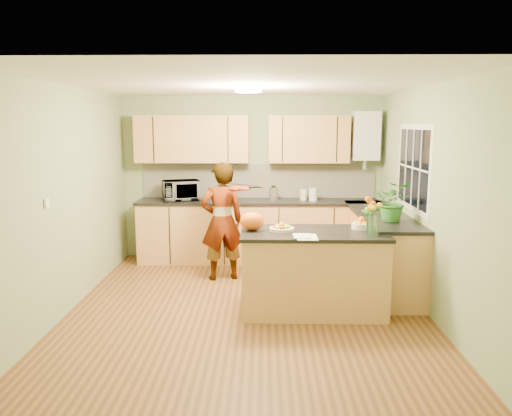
{
  "coord_description": "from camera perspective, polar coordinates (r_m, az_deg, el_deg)",
  "views": [
    {
      "loc": [
        0.18,
        -5.47,
        2.08
      ],
      "look_at": [
        0.09,
        0.5,
        1.07
      ],
      "focal_mm": 35.0,
      "sensor_mm": 36.0,
      "label": 1
    }
  ],
  "objects": [
    {
      "name": "floor",
      "position": [
        5.85,
        -0.94,
        -11.17
      ],
      "size": [
        4.5,
        4.5,
        0.0
      ],
      "primitive_type": "plane",
      "color": "#543518",
      "rests_on": "ground"
    },
    {
      "name": "ceiling",
      "position": [
        5.49,
        -1.01,
        14.02
      ],
      "size": [
        4.0,
        4.5,
        0.02
      ],
      "primitive_type": "cube",
      "color": "white",
      "rests_on": "wall_back"
    },
    {
      "name": "wall_back",
      "position": [
        7.77,
        -0.42,
        3.49
      ],
      "size": [
        4.0,
        0.02,
        2.5
      ],
      "primitive_type": "cube",
      "color": "gray",
      "rests_on": "floor"
    },
    {
      "name": "wall_front",
      "position": [
        3.33,
        -2.26,
        -4.77
      ],
      "size": [
        4.0,
        0.02,
        2.5
      ],
      "primitive_type": "cube",
      "color": "gray",
      "rests_on": "floor"
    },
    {
      "name": "wall_left",
      "position": [
        5.95,
        -20.61,
        1.0
      ],
      "size": [
        0.02,
        4.5,
        2.5
      ],
      "primitive_type": "cube",
      "color": "gray",
      "rests_on": "floor"
    },
    {
      "name": "wall_right",
      "position": [
        5.82,
        19.1,
        0.91
      ],
      "size": [
        0.02,
        4.5,
        2.5
      ],
      "primitive_type": "cube",
      "color": "gray",
      "rests_on": "floor"
    },
    {
      "name": "back_counter",
      "position": [
        7.59,
        0.29,
        -2.61
      ],
      "size": [
        3.64,
        0.62,
        0.94
      ],
      "color": "tan",
      "rests_on": "floor"
    },
    {
      "name": "right_counter",
      "position": [
        6.7,
        14.04,
        -4.57
      ],
      "size": [
        0.62,
        2.24,
        0.94
      ],
      "color": "tan",
      "rests_on": "floor"
    },
    {
      "name": "splashback",
      "position": [
        7.76,
        0.31,
        3.11
      ],
      "size": [
        3.6,
        0.02,
        0.52
      ],
      "primitive_type": "cube",
      "color": "silver",
      "rests_on": "back_counter"
    },
    {
      "name": "upper_cabinets",
      "position": [
        7.56,
        -1.8,
        7.88
      ],
      "size": [
        3.2,
        0.34,
        0.7
      ],
      "color": "tan",
      "rests_on": "wall_back"
    },
    {
      "name": "boiler",
      "position": [
        7.71,
        12.4,
        8.04
      ],
      "size": [
        0.4,
        0.3,
        0.86
      ],
      "color": "white",
      "rests_on": "wall_back"
    },
    {
      "name": "window_right",
      "position": [
        6.36,
        17.52,
        4.41
      ],
      "size": [
        0.01,
        1.3,
        1.05
      ],
      "color": "white",
      "rests_on": "wall_right"
    },
    {
      "name": "light_switch",
      "position": [
        5.39,
        -22.81,
        0.56
      ],
      "size": [
        0.02,
        0.09,
        0.09
      ],
      "primitive_type": "cube",
      "color": "white",
      "rests_on": "wall_left"
    },
    {
      "name": "ceiling_lamp",
      "position": [
        5.79,
        -0.91,
        13.41
      ],
      "size": [
        0.3,
        0.3,
        0.07
      ],
      "color": "#FFEABF",
      "rests_on": "ceiling"
    },
    {
      "name": "peninsula_island",
      "position": [
        5.62,
        6.51,
        -7.21
      ],
      "size": [
        1.59,
        0.82,
        0.91
      ],
      "color": "tan",
      "rests_on": "floor"
    },
    {
      "name": "fruit_dish",
      "position": [
        5.47,
        2.96,
        -2.27
      ],
      "size": [
        0.27,
        0.27,
        0.1
      ],
      "color": "beige",
      "rests_on": "peninsula_island"
    },
    {
      "name": "orange_bowl",
      "position": [
        5.72,
        11.96,
        -1.79
      ],
      "size": [
        0.22,
        0.22,
        0.13
      ],
      "color": "beige",
      "rests_on": "peninsula_island"
    },
    {
      "name": "flower_vase",
      "position": [
        5.37,
        13.24,
        0.14
      ],
      "size": [
        0.25,
        0.25,
        0.46
      ],
      "rotation": [
        0.0,
        0.0,
        0.04
      ],
      "color": "silver",
      "rests_on": "peninsula_island"
    },
    {
      "name": "orange_bag",
      "position": [
        5.51,
        -0.44,
        -1.52
      ],
      "size": [
        0.33,
        0.31,
        0.2
      ],
      "primitive_type": "ellipsoid",
      "rotation": [
        0.0,
        0.0,
        0.37
      ],
      "color": "#E65B12",
      "rests_on": "peninsula_island"
    },
    {
      "name": "papers",
      "position": [
        5.2,
        5.83,
        -3.31
      ],
      "size": [
        0.22,
        0.29,
        0.01
      ],
      "primitive_type": "cube",
      "color": "white",
      "rests_on": "peninsula_island"
    },
    {
      "name": "violinist",
      "position": [
        6.66,
        -3.92,
        -1.54
      ],
      "size": [
        0.66,
        0.52,
        1.58
      ],
      "primitive_type": "imported",
      "rotation": [
        0.0,
        0.0,
        3.41
      ],
      "color": "#DFAF88",
      "rests_on": "floor"
    },
    {
      "name": "violin",
      "position": [
        6.36,
        -2.34,
        2.28
      ],
      "size": [
        0.59,
        0.51,
        0.15
      ],
      "primitive_type": null,
      "rotation": [
        0.17,
        0.0,
        -0.61
      ],
      "color": "#4C0D04",
      "rests_on": "violinist"
    },
    {
      "name": "microwave",
      "position": [
        7.59,
        -8.55,
        2.02
      ],
      "size": [
        0.63,
        0.52,
        0.3
      ],
      "primitive_type": "imported",
      "rotation": [
        0.0,
        0.0,
        0.32
      ],
      "color": "white",
      "rests_on": "back_counter"
    },
    {
      "name": "blue_box",
      "position": [
        7.51,
        -3.28,
        1.72
      ],
      "size": [
        0.31,
        0.26,
        0.22
      ],
      "primitive_type": "cube",
      "rotation": [
        0.0,
        0.0,
        0.25
      ],
      "color": "navy",
      "rests_on": "back_counter"
    },
    {
      "name": "kettle",
      "position": [
        7.48,
        2.01,
        1.69
      ],
      "size": [
        0.14,
        0.14,
        0.26
      ],
      "rotation": [
        0.0,
        0.0,
        -0.34
      ],
      "color": "silver",
      "rests_on": "back_counter"
    },
    {
      "name": "jar_cream",
      "position": [
        7.57,
        5.46,
        1.53
      ],
      "size": [
        0.13,
        0.13,
        0.16
      ],
      "primitive_type": "cylinder",
      "rotation": [
        0.0,
        0.0,
        -0.25
      ],
      "color": "beige",
      "rests_on": "back_counter"
    },
    {
      "name": "jar_white",
      "position": [
        7.5,
        6.55,
        1.56
      ],
      "size": [
        0.14,
        0.14,
        0.19
      ],
      "primitive_type": "cylinder",
      "rotation": [
        0.0,
        0.0,
        0.19
      ],
      "color": "white",
      "rests_on": "back_counter"
    },
    {
      "name": "potted_plant",
      "position": [
        6.05,
        15.44,
        0.71
      ],
      "size": [
        0.52,
        0.48,
        0.48
      ],
      "primitive_type": "imported",
      "rotation": [
        0.0,
        0.0,
        -0.31
      ],
      "color": "#2A7025",
      "rests_on": "right_counter"
    }
  ]
}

